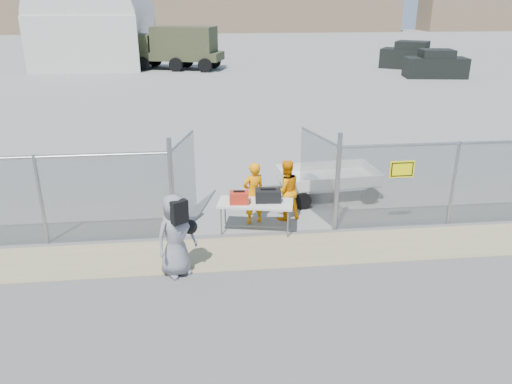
{
  "coord_description": "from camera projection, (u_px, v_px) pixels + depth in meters",
  "views": [
    {
      "loc": [
        -1.23,
        -9.12,
        5.49
      ],
      "look_at": [
        0.0,
        2.0,
        1.1
      ],
      "focal_mm": 35.0,
      "sensor_mm": 36.0,
      "label": 1
    }
  ],
  "objects": [
    {
      "name": "chain_link_fence",
      "position": [
        256.0,
        192.0,
        12.02
      ],
      "size": [
        40.0,
        0.2,
        2.2
      ],
      "primitive_type": null,
      "color": "gray",
      "rests_on": "ground"
    },
    {
      "name": "distant_hills",
      "position": [
        235.0,
        3.0,
        81.62
      ],
      "size": [
        140.0,
        6.0,
        9.0
      ],
      "primitive_type": null,
      "color": "#7F684F",
      "rests_on": "ground"
    },
    {
      "name": "security_worker_left",
      "position": [
        254.0,
        193.0,
        12.7
      ],
      "size": [
        0.7,
        0.57,
        1.64
      ],
      "primitive_type": "imported",
      "rotation": [
        0.0,
        0.0,
        3.48
      ],
      "color": "orange",
      "rests_on": "ground"
    },
    {
      "name": "orange_bag",
      "position": [
        239.0,
        198.0,
        12.15
      ],
      "size": [
        0.49,
        0.35,
        0.29
      ],
      "primitive_type": "cube",
      "rotation": [
        0.0,
        0.0,
        -0.09
      ],
      "color": "red",
      "rests_on": "folding_table"
    },
    {
      "name": "security_worker_right",
      "position": [
        286.0,
        190.0,
        12.94
      ],
      "size": [
        0.93,
        0.81,
        1.62
      ],
      "primitive_type": "imported",
      "rotation": [
        0.0,
        0.0,
        3.42
      ],
      "color": "orange",
      "rests_on": "ground"
    },
    {
      "name": "parked_vehicle_mid",
      "position": [
        411.0,
        55.0,
        40.49
      ],
      "size": [
        5.07,
        4.37,
        2.12
      ],
      "primitive_type": null,
      "rotation": [
        0.0,
        0.0,
        -0.59
      ],
      "color": "black",
      "rests_on": "ground"
    },
    {
      "name": "military_truck",
      "position": [
        178.0,
        48.0,
        39.88
      ],
      "size": [
        7.43,
        4.53,
        3.33
      ],
      "primitive_type": null,
      "rotation": [
        0.0,
        0.0,
        -0.3
      ],
      "color": "#3B3E25",
      "rests_on": "ground"
    },
    {
      "name": "utility_trailer",
      "position": [
        328.0,
        182.0,
        14.57
      ],
      "size": [
        3.78,
        2.19,
        0.88
      ],
      "primitive_type": null,
      "rotation": [
        0.0,
        0.0,
        0.09
      ],
      "color": "silver",
      "rests_on": "ground"
    },
    {
      "name": "tarmac_inside",
      "position": [
        212.0,
        56.0,
        49.44
      ],
      "size": [
        160.0,
        80.0,
        0.01
      ],
      "primitive_type": "cube",
      "color": "gray",
      "rests_on": "ground"
    },
    {
      "name": "visitor",
      "position": [
        176.0,
        235.0,
        10.3
      ],
      "size": [
        1.05,
        0.95,
        1.79
      ],
      "primitive_type": "imported",
      "rotation": [
        0.0,
        0.0,
        0.56
      ],
      "color": "slate",
      "rests_on": "ground"
    },
    {
      "name": "dirt_strip",
      "position": [
        261.0,
        252.0,
        11.5
      ],
      "size": [
        44.0,
        1.6,
        0.01
      ],
      "primitive_type": "cube",
      "color": "#9A8D62",
      "rests_on": "ground"
    },
    {
      "name": "folding_table",
      "position": [
        256.0,
        217.0,
        12.4
      ],
      "size": [
        1.95,
        1.13,
        0.78
      ],
      "primitive_type": null,
      "rotation": [
        0.0,
        0.0,
        -0.21
      ],
      "color": "silver",
      "rests_on": "ground"
    },
    {
      "name": "parked_vehicle_near",
      "position": [
        436.0,
        64.0,
        35.96
      ],
      "size": [
        4.55,
        2.57,
        1.95
      ],
      "primitive_type": null,
      "rotation": [
        0.0,
        0.0,
        -0.15
      ],
      "color": "black",
      "rests_on": "ground"
    },
    {
      "name": "black_duffel",
      "position": [
        268.0,
        196.0,
        12.27
      ],
      "size": [
        0.65,
        0.42,
        0.3
      ],
      "primitive_type": "cube",
      "rotation": [
        0.0,
        0.0,
        -0.09
      ],
      "color": "black",
      "rests_on": "folding_table"
    },
    {
      "name": "ground",
      "position": [
        266.0,
        274.0,
        10.57
      ],
      "size": [
        160.0,
        160.0,
        0.0
      ],
      "primitive_type": "plane",
      "color": "#565353"
    },
    {
      "name": "quonset_hangar",
      "position": [
        100.0,
        15.0,
        45.1
      ],
      "size": [
        9.0,
        18.0,
        8.0
      ],
      "primitive_type": null,
      "color": "beige",
      "rests_on": "ground"
    }
  ]
}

